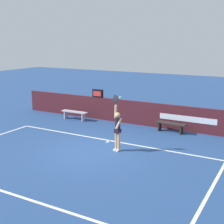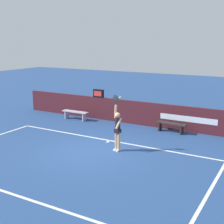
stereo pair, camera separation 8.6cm
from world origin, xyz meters
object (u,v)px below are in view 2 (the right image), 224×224
(tennis_player, at_px, (117,128))
(courtside_bench_far, at_px, (75,113))
(courtside_bench_near, at_px, (171,125))
(speed_display, at_px, (98,93))
(tennis_ball, at_px, (120,97))

(tennis_player, distance_m, courtside_bench_far, 5.68)
(courtside_bench_near, xyz_separation_m, courtside_bench_far, (-5.59, -0.26, 0.01))
(speed_display, distance_m, tennis_ball, 5.55)
(courtside_bench_near, bearing_deg, tennis_ball, -104.19)
(tennis_player, relative_size, tennis_ball, 32.70)
(tennis_ball, relative_size, courtside_bench_near, 0.05)
(speed_display, relative_size, courtside_bench_far, 0.39)
(tennis_player, xyz_separation_m, courtside_bench_far, (-4.56, 3.34, -0.59))
(tennis_ball, xyz_separation_m, courtside_bench_far, (-4.68, 3.34, -1.86))
(tennis_ball, distance_m, courtside_bench_near, 4.15)
(tennis_player, relative_size, courtside_bench_near, 1.53)
(tennis_ball, xyz_separation_m, courtside_bench_near, (0.91, 3.59, -1.87))
(courtside_bench_near, bearing_deg, speed_display, 172.99)
(tennis_ball, bearing_deg, speed_display, 131.05)
(tennis_player, height_order, courtside_bench_far, tennis_player)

